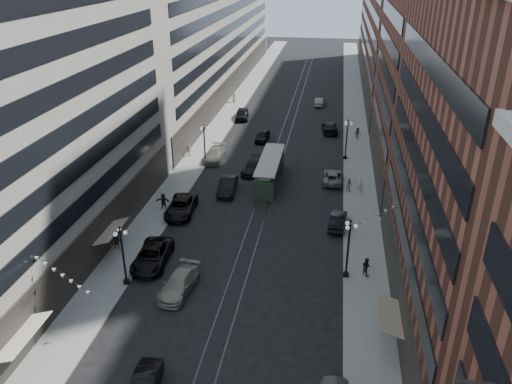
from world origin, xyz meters
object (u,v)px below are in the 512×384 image
Objects in this scene: pedestrian_9 at (357,133)px; lamppost_sw_far at (123,254)px; car_13 at (263,136)px; car_extra_2 at (253,167)px; pedestrian_5 at (163,201)px; lamppost_sw_mid at (204,143)px; car_8 at (214,155)px; pedestrian_extra_1 at (349,185)px; pedestrian_2 at (116,241)px; pedestrian_8 at (360,184)px; car_12 at (330,127)px; car_9 at (242,114)px; car_extra_0 at (228,186)px; car_7 at (181,207)px; car_2 at (152,256)px; car_extra_1 at (179,284)px; lamppost_se_far at (348,247)px; streetcar at (270,171)px; car_10 at (338,220)px; lamppost_se_mid at (347,138)px; pedestrian_7 at (366,266)px; pedestrian_extra_0 at (234,97)px; car_11 at (333,177)px; car_14 at (319,102)px; pedestrian_6 at (189,150)px.

lamppost_sw_far is at bearing -122.48° from pedestrian_9.
car_13 is 0.86× the size of car_extra_2.
lamppost_sw_mid is at bearing 84.80° from pedestrian_5.
car_8 is 19.54m from pedestrian_extra_1.
lamppost_sw_mid is 22.26m from pedestrian_2.
car_13 is (5.32, 8.86, -0.05)m from car_8.
lamppost_sw_far is 1.05× the size of car_extra_2.
lamppost_sw_mid is 1.05× the size of car_extra_2.
pedestrian_8 is at bearing -0.66° from pedestrian_extra_1.
pedestrian_2 is 42.77m from car_12.
car_9 is at bearing 86.63° from pedestrian_5.
car_7 is at bearing -125.93° from car_extra_0.
car_2 is 25.25m from pedestrian_extra_1.
car_extra_1 is 3.22× the size of pedestrian_extra_1.
lamppost_se_far is 21.12m from streetcar.
pedestrian_5 is at bearing 85.45° from pedestrian_2.
pedestrian_8 is 13.96m from car_extra_2.
car_10 is at bearing -110.31° from pedestrian_extra_1.
lamppost_se_mid is 26.92m from pedestrian_5.
pedestrian_7 is at bearing -59.45° from streetcar.
lamppost_se_mid reaches higher than car_7.
car_2 is 41.83m from pedestrian_9.
lamppost_sw_far reaches higher than car_7.
pedestrian_5 reaches higher than car_10.
pedestrian_2 is at bearing 152.22° from car_extra_1.
pedestrian_extra_0 is at bearing 94.17° from lamppost_sw_mid.
car_extra_2 is (6.66, 25.60, -2.33)m from lamppost_sw_far.
car_11 is (-1.54, 20.10, -2.39)m from lamppost_se_far.
lamppost_se_mid is at bearing 43.39° from car_7.
car_extra_1 is (3.63, -48.32, -0.10)m from car_9.
car_extra_0 is (-11.30, -24.13, 0.06)m from car_12.
pedestrian_extra_1 reaches higher than car_10.
car_14 is (16.70, 53.44, -0.28)m from pedestrian_2.
pedestrian_8 is at bearing 5.43° from car_extra_0.
pedestrian_6 reaches higher than car_14.
pedestrian_5 reaches higher than pedestrian_extra_0.
pedestrian_8 is at bearing -40.18° from pedestrian_7.
car_extra_0 is 3.06× the size of pedestrian_extra_0.
car_14 is at bearing -79.66° from pedestrian_8.
car_2 is 22.90m from car_extra_2.
lamppost_se_far is at bearing -74.95° from car_9.
car_7 is 25.13m from car_13.
car_12 is at bearing -28.67° from pedestrian_extra_0.
car_10 is at bearing -56.14° from pedestrian_extra_0.
car_extra_0 is (-12.16, -4.87, 0.16)m from car_11.
car_extra_0 is at bearing 176.55° from pedestrian_extra_1.
car_extra_2 is (-10.20, 1.50, 0.06)m from car_11.
car_extra_1 is (-15.52, -40.82, -0.20)m from pedestrian_9.
car_extra_2 is 3.15× the size of pedestrian_extra_1.
pedestrian_extra_0 is at bearing 102.11° from car_9.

